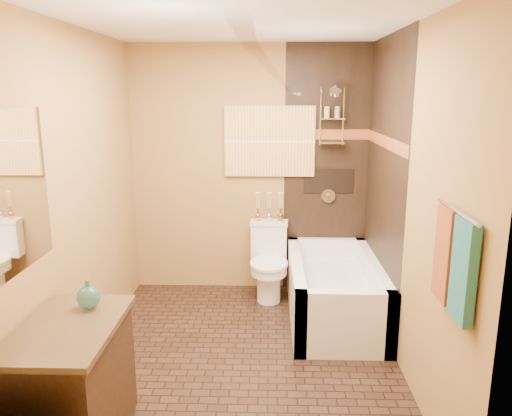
{
  "coord_description": "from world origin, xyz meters",
  "views": [
    {
      "loc": [
        0.21,
        -3.52,
        2.04
      ],
      "look_at": [
        0.09,
        0.4,
        1.12
      ],
      "focal_mm": 35.0,
      "sensor_mm": 36.0,
      "label": 1
    }
  ],
  "objects_px": {
    "vanity": "(72,387)",
    "bathtub": "(334,295)",
    "sunset_painting": "(270,141)",
    "toilet": "(269,261)"
  },
  "relations": [
    {
      "from": "bathtub",
      "to": "vanity",
      "type": "height_order",
      "value": "vanity"
    },
    {
      "from": "sunset_painting",
      "to": "toilet",
      "type": "xyz_separation_m",
      "value": [
        0.0,
        -0.25,
        -1.17
      ]
    },
    {
      "from": "bathtub",
      "to": "toilet",
      "type": "xyz_separation_m",
      "value": [
        -0.6,
        0.47,
        0.16
      ]
    },
    {
      "from": "sunset_painting",
      "to": "bathtub",
      "type": "bearing_deg",
      "value": -50.39
    },
    {
      "from": "sunset_painting",
      "to": "vanity",
      "type": "bearing_deg",
      "value": -114.43
    },
    {
      "from": "sunset_painting",
      "to": "vanity",
      "type": "distance_m",
      "value": 2.96
    },
    {
      "from": "vanity",
      "to": "bathtub",
      "type": "bearing_deg",
      "value": 45.36
    },
    {
      "from": "bathtub",
      "to": "vanity",
      "type": "xyz_separation_m",
      "value": [
        -1.72,
        -1.75,
        0.17
      ]
    },
    {
      "from": "bathtub",
      "to": "vanity",
      "type": "distance_m",
      "value": 2.46
    },
    {
      "from": "sunset_painting",
      "to": "toilet",
      "type": "distance_m",
      "value": 1.2
    }
  ]
}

